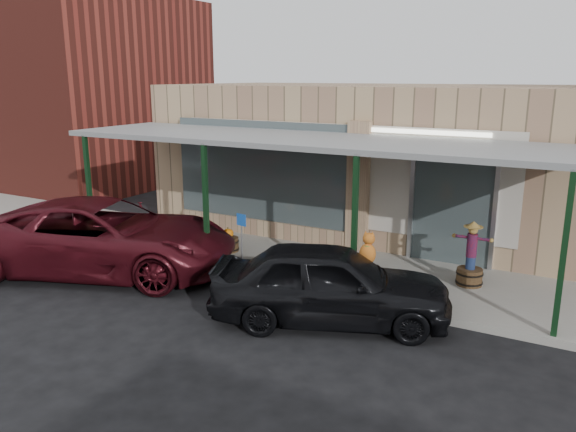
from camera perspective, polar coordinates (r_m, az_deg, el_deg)
The scene contains 10 objects.
ground at distance 10.64m, azimuth -7.20°, elevation -10.86°, with size 120.00×120.00×0.00m, color black.
sidewalk at distance 13.47m, azimuth 1.80°, elevation -4.96°, with size 40.00×3.20×0.15m, color gray.
storefront at distance 17.09m, azimuth 8.84°, elevation 5.94°, with size 12.00×6.25×4.20m.
awning at distance 12.78m, azimuth 1.82°, elevation 7.53°, with size 12.00×3.00×3.04m.
block_buildings_near at distance 17.38m, azimuth 16.61°, elevation 11.20°, with size 61.00×8.00×8.00m.
barrel_scarecrow at distance 12.45m, azimuth 18.04°, elevation -4.63°, with size 0.84×0.54×1.39m.
barrel_pumpkin at distance 14.25m, azimuth -6.10°, elevation -2.70°, with size 0.64×0.64×0.62m.
handicap_sign at distance 12.69m, azimuth -4.74°, elevation -1.84°, with size 0.27×0.07×1.31m.
parked_sedan at distance 10.44m, azimuth 4.33°, elevation -6.83°, with size 4.73×3.26×1.56m.
car_maroon at distance 13.65m, azimuth -18.27°, elevation -2.02°, with size 2.81×6.10×1.70m, color #460E16.
Camera 1 is at (5.75, -7.76, 4.47)m, focal length 35.00 mm.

